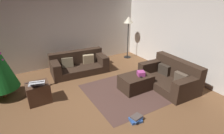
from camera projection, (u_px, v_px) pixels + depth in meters
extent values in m
plane|color=brown|center=(99.00, 110.00, 4.04)|extent=(6.40, 6.40, 0.00)
cube|color=silver|center=(56.00, 29.00, 6.01)|extent=(6.40, 0.12, 2.60)
cube|color=silver|center=(197.00, 37.00, 4.99)|extent=(0.12, 6.40, 2.60)
cube|color=#332319|center=(80.00, 69.00, 5.87)|extent=(1.84, 0.98, 0.23)
cube|color=#332319|center=(76.00, 57.00, 5.99)|extent=(1.79, 0.36, 0.44)
cube|color=#332319|center=(101.00, 58.00, 6.08)|extent=(0.30, 0.87, 0.29)
cube|color=#332319|center=(55.00, 66.00, 5.45)|extent=(0.30, 0.87, 0.29)
cube|color=tan|center=(88.00, 59.00, 6.00)|extent=(0.38, 0.21, 0.31)
cube|color=brown|center=(68.00, 62.00, 5.71)|extent=(0.39, 0.24, 0.31)
cube|color=#332319|center=(167.00, 83.00, 4.99)|extent=(0.99, 1.62, 0.23)
cube|color=#332319|center=(178.00, 68.00, 4.98)|extent=(0.31, 1.59, 0.54)
cube|color=#332319|center=(188.00, 85.00, 4.33)|extent=(0.93, 0.28, 0.32)
cube|color=#332319|center=(152.00, 66.00, 5.42)|extent=(0.93, 0.28, 0.32)
cube|color=brown|center=(181.00, 78.00, 4.69)|extent=(0.16, 0.36, 0.31)
cube|color=#372D24|center=(164.00, 70.00, 5.20)|extent=(0.16, 0.37, 0.31)
cube|color=#332319|center=(136.00, 82.00, 4.83)|extent=(0.84, 0.59, 0.41)
cube|color=#B23F8C|center=(141.00, 73.00, 4.74)|extent=(0.24, 0.25, 0.12)
cube|color=black|center=(140.00, 76.00, 4.70)|extent=(0.07, 0.16, 0.02)
cylinder|color=brown|center=(4.00, 92.00, 4.50)|extent=(0.10, 0.10, 0.27)
sphere|color=#2699E5|center=(1.00, 66.00, 4.47)|extent=(0.07, 0.07, 0.07)
sphere|color=orange|center=(4.00, 64.00, 4.43)|extent=(0.06, 0.06, 0.06)
sphere|color=green|center=(3.00, 74.00, 4.14)|extent=(0.07, 0.07, 0.07)
sphere|color=#CC33BF|center=(2.00, 60.00, 4.15)|extent=(0.05, 0.05, 0.05)
cube|color=#4C3323|center=(38.00, 93.00, 4.27)|extent=(0.52, 0.44, 0.49)
cube|color=silver|center=(37.00, 83.00, 4.17)|extent=(0.40, 0.32, 0.02)
cube|color=black|center=(35.00, 82.00, 3.97)|extent=(0.40, 0.31, 0.12)
cube|color=#2D5193|center=(136.00, 120.00, 3.70)|extent=(0.28, 0.25, 0.05)
cube|color=#2D5193|center=(137.00, 119.00, 3.68)|extent=(0.27, 0.21, 0.02)
cube|color=#4C423D|center=(137.00, 117.00, 3.69)|extent=(0.26, 0.21, 0.03)
cylinder|color=black|center=(127.00, 57.00, 7.26)|extent=(0.28, 0.28, 0.02)
cylinder|color=black|center=(128.00, 41.00, 6.99)|extent=(0.04, 0.04, 1.39)
cone|color=beige|center=(129.00, 20.00, 6.67)|extent=(0.36, 0.36, 0.24)
cube|color=#4C322B|center=(135.00, 89.00, 4.92)|extent=(2.60, 2.00, 0.01)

